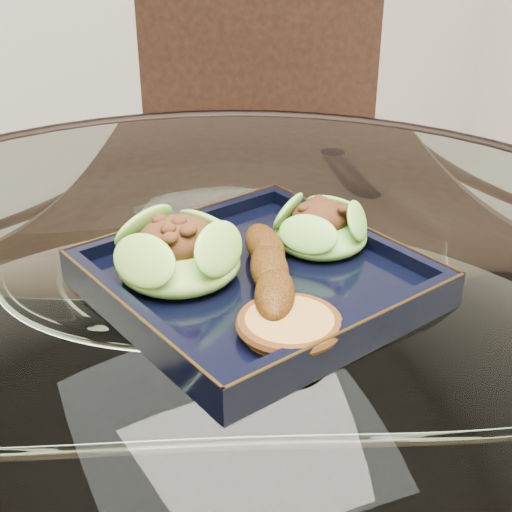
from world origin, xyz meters
name	(u,v)px	position (x,y,z in m)	size (l,w,h in m)	color
dining_table	(227,403)	(0.00, 0.00, 0.60)	(1.13, 1.13, 0.77)	white
dining_chair	(258,190)	(0.27, 0.53, 0.60)	(0.62, 0.62, 1.08)	black
navy_plate	(256,284)	(0.01, -0.05, 0.77)	(0.27, 0.27, 0.02)	black
lettuce_wrap_left	(179,256)	(-0.05, -0.02, 0.80)	(0.11, 0.11, 0.04)	#69A630
lettuce_wrap_right	(321,230)	(0.10, -0.02, 0.80)	(0.09, 0.09, 0.03)	#559E2E
roasted_plantain	(269,269)	(0.02, -0.07, 0.80)	(0.16, 0.03, 0.03)	#5A3009
crumb_patty	(289,326)	(0.00, -0.15, 0.79)	(0.08, 0.08, 0.01)	#AC7C39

